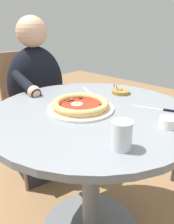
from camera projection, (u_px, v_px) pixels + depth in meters
name	position (u px, v px, depth m)	size (l,w,h in m)	color
dining_table	(91.00, 147.00, 1.10)	(0.92, 0.92, 0.74)	gray
pizza_on_plate	(81.00, 105.00, 1.03)	(0.30, 0.30, 0.04)	white
water_glass	(122.00, 137.00, 0.71)	(0.07, 0.07, 0.09)	silver
steak_knife	(164.00, 110.00, 1.02)	(0.21, 0.08, 0.01)	silver
ramekin_capers	(168.00, 122.00, 0.86)	(0.07, 0.07, 0.04)	white
olive_pan	(120.00, 92.00, 1.25)	(0.12, 0.10, 0.04)	olive
fork_utensil	(88.00, 91.00, 1.28)	(0.16, 0.09, 0.00)	#BCBCC1
diner_person	(38.00, 112.00, 1.61)	(0.48, 0.45, 1.13)	#282833
cafe_chair_diner	(31.00, 102.00, 1.71)	(0.49, 0.49, 0.90)	#957050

